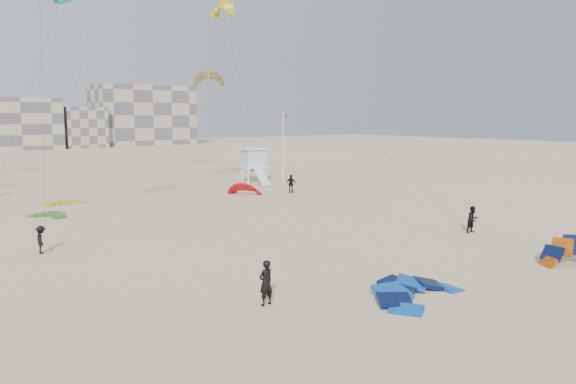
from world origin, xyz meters
TOP-DOWN VIEW (x-y plane):
  - ground at (0.00, 0.00)m, footprint 320.00×320.00m
  - kite_ground_blue at (3.79, -0.03)m, footprint 5.57×5.77m
  - kite_ground_green at (-3.12, 30.21)m, footprint 4.07×4.01m
  - kite_ground_red_far at (15.96, 31.31)m, footprint 4.91×4.88m
  - kite_ground_yellow at (-0.39, 35.79)m, footprint 3.24×3.41m
  - kitesurfer_main at (-1.96, 3.18)m, footprint 0.74×0.53m
  - kitesurfer_b at (17.44, 6.35)m, footprint 0.95×0.78m
  - kitesurfer_c at (-6.76, 18.20)m, footprint 0.76×1.12m
  - kitesurfer_d at (20.21, 29.24)m, footprint 1.01×1.16m
  - kitesurfer_f at (30.01, 50.29)m, footprint 0.78×1.52m
  - kite_fly_olive at (17.72, 41.02)m, footprint 5.35×10.44m
  - kite_fly_yellow at (26.20, 51.43)m, footprint 8.85×4.21m
  - lifeguard_tower_near at (22.28, 38.71)m, footprint 3.56×5.98m
  - flagpole at (25.84, 37.74)m, footprint 0.67×0.10m
  - condo_east at (50.00, 132.00)m, footprint 26.00×14.00m
  - condo_fill_right at (32.00, 128.00)m, footprint 10.00×10.00m

SIDE VIEW (x-z plane):
  - ground at x=0.00m, z-range 0.00..0.00m
  - kite_ground_blue at x=3.79m, z-range -1.05..1.05m
  - kite_ground_green at x=-3.12m, z-range -0.43..0.43m
  - kite_ground_red_far at x=15.96m, z-range -1.73..1.73m
  - kite_ground_yellow at x=-0.39m, z-range -0.32..0.32m
  - kitesurfer_f at x=30.01m, z-range 0.00..1.56m
  - kitesurfer_c at x=-6.76m, z-range 0.00..1.59m
  - kitesurfer_b at x=17.44m, z-range 0.00..1.80m
  - kitesurfer_d at x=20.21m, z-range 0.00..1.88m
  - kitesurfer_main at x=-1.96m, z-range 0.00..1.90m
  - lifeguard_tower_near at x=22.28m, z-range -0.02..4.09m
  - flagpole at x=25.84m, z-range 0.20..8.39m
  - condo_fill_right at x=32.00m, z-range 0.00..10.00m
  - condo_east at x=50.00m, z-range 0.00..16.00m
  - kite_fly_olive at x=17.72m, z-range 5.79..17.80m
  - kite_fly_yellow at x=26.20m, z-range 10.75..32.83m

